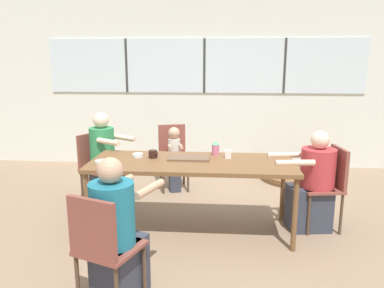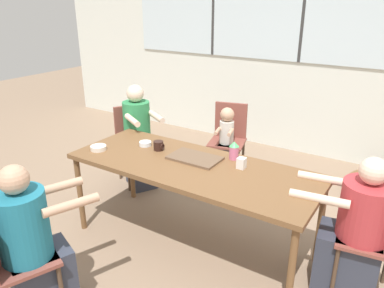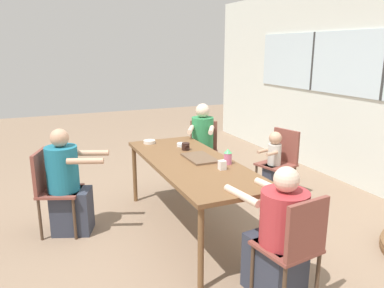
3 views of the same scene
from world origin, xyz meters
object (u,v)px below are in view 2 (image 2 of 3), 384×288
object	(u,v)px
coffee_mug	(159,146)
bowl_white_shallow	(145,144)
milk_carton_small	(241,163)
person_man_teal_shirt	(139,141)
chair_for_toddler	(229,134)
person_toddler	(226,146)
chair_for_man_teal_shirt	(134,137)
person_man_blue_shirt	(34,250)
sippy_cup	(234,150)
bowl_cereal	(98,148)
chair_for_man_blue_shirt	(5,255)
person_woman_green_shirt	(355,234)
chair_for_woman_green_shirt	(384,232)

from	to	relation	value
coffee_mug	bowl_white_shallow	size ratio (longest dim) A/B	0.86
milk_carton_small	person_man_teal_shirt	bearing A→B (deg)	162.00
chair_for_toddler	person_toddler	bearing A→B (deg)	90.00
chair_for_man_teal_shirt	bowl_white_shallow	world-z (taller)	chair_for_man_teal_shirt
chair_for_man_teal_shirt	person_man_blue_shirt	size ratio (longest dim) A/B	0.80
person_man_blue_shirt	sippy_cup	distance (m)	1.67
chair_for_toddler	milk_carton_small	distance (m)	1.48
person_toddler	bowl_cereal	distance (m)	1.57
chair_for_man_teal_shirt	chair_for_toddler	xyz separation A→B (m)	(0.88, 0.68, 0.00)
chair_for_man_blue_shirt	milk_carton_small	xyz separation A→B (m)	(0.89, 1.51, 0.27)
chair_for_man_teal_shirt	milk_carton_small	distance (m)	1.75
chair_for_man_blue_shirt	person_toddler	size ratio (longest dim) A/B	1.00
chair_for_toddler	person_woman_green_shirt	world-z (taller)	person_woman_green_shirt
person_woman_green_shirt	milk_carton_small	xyz separation A→B (m)	(-0.90, -0.01, 0.34)
chair_for_toddler	chair_for_man_blue_shirt	bearing A→B (deg)	71.88
person_man_blue_shirt	milk_carton_small	world-z (taller)	person_man_blue_shirt
person_toddler	sippy_cup	bearing A→B (deg)	105.52
chair_for_man_teal_shirt	person_man_teal_shirt	size ratio (longest dim) A/B	0.76
person_man_teal_shirt	person_toddler	xyz separation A→B (m)	(0.78, 0.62, -0.09)
bowl_cereal	chair_for_toddler	bearing A→B (deg)	72.69
bowl_cereal	sippy_cup	bearing A→B (deg)	23.09
bowl_cereal	person_man_blue_shirt	bearing A→B (deg)	-67.75
chair_for_man_teal_shirt	person_man_blue_shirt	bearing A→B (deg)	52.33
person_woman_green_shirt	bowl_cereal	size ratio (longest dim) A/B	7.57
sippy_cup	chair_for_man_blue_shirt	bearing A→B (deg)	-114.71
bowl_cereal	bowl_white_shallow	bearing A→B (deg)	47.02
person_woman_green_shirt	bowl_white_shallow	xyz separation A→B (m)	(-1.85, -0.05, 0.32)
chair_for_toddler	person_woman_green_shirt	xyz separation A→B (m)	(1.64, -1.23, -0.07)
coffee_mug	bowl_cereal	size ratio (longest dim) A/B	0.67
chair_for_man_teal_shirt	person_man_blue_shirt	xyz separation A→B (m)	(0.80, -1.91, -0.04)
person_toddler	bowl_cereal	size ratio (longest dim) A/B	6.30
chair_for_woman_green_shirt	person_man_teal_shirt	xyz separation A→B (m)	(-2.56, 0.44, -0.01)
milk_carton_small	bowl_cereal	xyz separation A→B (m)	(-1.24, -0.34, -0.02)
person_man_teal_shirt	chair_for_man_blue_shirt	bearing A→B (deg)	46.34
chair_for_man_blue_shirt	bowl_cereal	xyz separation A→B (m)	(-0.35, 1.17, 0.25)
chair_for_man_blue_shirt	person_man_teal_shirt	xyz separation A→B (m)	(-0.60, 1.99, -0.01)
chair_for_man_teal_shirt	sippy_cup	world-z (taller)	sippy_cup
sippy_cup	milk_carton_small	xyz separation A→B (m)	(0.13, -0.13, -0.04)
chair_for_toddler	bowl_cereal	world-z (taller)	chair_for_toddler
chair_for_toddler	sippy_cup	size ratio (longest dim) A/B	5.66
chair_for_toddler	person_man_blue_shirt	size ratio (longest dim) A/B	0.80
person_woman_green_shirt	sippy_cup	distance (m)	1.10
person_man_teal_shirt	bowl_white_shallow	world-z (taller)	person_man_teal_shirt
chair_for_man_teal_shirt	bowl_white_shallow	distance (m)	0.93
milk_carton_small	person_woman_green_shirt	bearing A→B (deg)	0.95
coffee_mug	bowl_cereal	world-z (taller)	coffee_mug
person_woman_green_shirt	person_toddler	size ratio (longest dim) A/B	1.20
person_toddler	coffee_mug	bearing A→B (deg)	70.83
sippy_cup	bowl_white_shallow	xyz separation A→B (m)	(-0.82, -0.17, -0.06)
person_toddler	milk_carton_small	xyz separation A→B (m)	(0.71, -1.10, 0.37)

